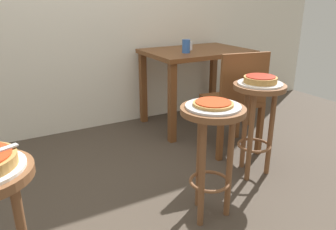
{
  "coord_description": "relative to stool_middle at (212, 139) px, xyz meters",
  "views": [
    {
      "loc": [
        -0.75,
        -1.48,
        1.24
      ],
      "look_at": [
        0.11,
        0.05,
        0.61
      ],
      "focal_mm": 35.33,
      "sensor_mm": 36.0,
      "label": 1
    }
  ],
  "objects": [
    {
      "name": "ground_plane",
      "position": [
        -0.28,
        0.13,
        -0.5
      ],
      "size": [
        6.0,
        6.0,
        0.0
      ],
      "primitive_type": "plane",
      "color": "#42382D"
    },
    {
      "name": "stool_middle",
      "position": [
        0.0,
        0.0,
        0.0
      ],
      "size": [
        0.36,
        0.36,
        0.68
      ],
      "color": "brown",
      "rests_on": "ground_plane"
    },
    {
      "name": "serving_plate_middle",
      "position": [
        0.0,
        0.0,
        0.19
      ],
      "size": [
        0.3,
        0.3,
        0.01
      ],
      "primitive_type": "cylinder",
      "color": "silver",
      "rests_on": "stool_middle"
    },
    {
      "name": "pizza_middle",
      "position": [
        0.0,
        0.0,
        0.21
      ],
      "size": [
        0.22,
        0.22,
        0.02
      ],
      "color": "#B78442",
      "rests_on": "serving_plate_middle"
    },
    {
      "name": "stool_leftside",
      "position": [
        0.57,
        0.25,
        0.0
      ],
      "size": [
        0.36,
        0.36,
        0.68
      ],
      "color": "brown",
      "rests_on": "ground_plane"
    },
    {
      "name": "serving_plate_leftside",
      "position": [
        0.57,
        0.25,
        0.19
      ],
      "size": [
        0.3,
        0.3,
        0.01
      ],
      "primitive_type": "cylinder",
      "color": "silver",
      "rests_on": "stool_leftside"
    },
    {
      "name": "pizza_leftside",
      "position": [
        0.57,
        0.25,
        0.22
      ],
      "size": [
        0.22,
        0.22,
        0.05
      ],
      "color": "#B78442",
      "rests_on": "serving_plate_leftside"
    },
    {
      "name": "dining_table",
      "position": [
        0.78,
        1.33,
        0.14
      ],
      "size": [
        0.98,
        0.7,
        0.76
      ],
      "color": "brown",
      "rests_on": "ground_plane"
    },
    {
      "name": "cup_near_edge",
      "position": [
        0.59,
        1.22,
        0.32
      ],
      "size": [
        0.07,
        0.07,
        0.12
      ],
      "primitive_type": "cylinder",
      "color": "#3360B2",
      "rests_on": "dining_table"
    },
    {
      "name": "condiment_shaker",
      "position": [
        0.72,
        1.34,
        0.3
      ],
      "size": [
        0.04,
        0.04,
        0.08
      ],
      "primitive_type": "cylinder",
      "color": "white",
      "rests_on": "dining_table"
    },
    {
      "name": "wooden_chair",
      "position": [
        0.69,
        0.61,
        -0.03
      ],
      "size": [
        0.47,
        0.47,
        0.85
      ],
      "color": "brown",
      "rests_on": "ground_plane"
    }
  ]
}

